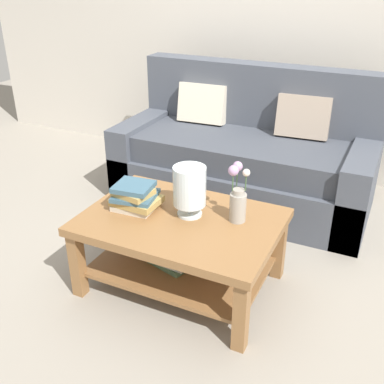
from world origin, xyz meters
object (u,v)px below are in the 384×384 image
Objects in this scene: couch at (245,157)px; flower_pitcher at (238,198)px; book_stack_main at (135,197)px; glass_hurricane_vase at (190,187)px.

flower_pitcher is at bearing -72.96° from couch.
flower_pitcher is at bearing 11.86° from book_stack_main.
couch is 6.68× the size of glass_hurricane_vase.
couch is at bearing 93.98° from glass_hurricane_vase.
glass_hurricane_vase is at bearing -167.95° from flower_pitcher.
flower_pitcher reaches higher than book_stack_main.
book_stack_main is 0.81× the size of flower_pitcher.
couch is 1.23m from flower_pitcher.
flower_pitcher is (0.59, 0.12, 0.07)m from book_stack_main.
couch reaches higher than glass_hurricane_vase.
book_stack_main is at bearing -168.14° from flower_pitcher.
couch reaches higher than flower_pitcher.
flower_pitcher is at bearing 12.05° from glass_hurricane_vase.
glass_hurricane_vase is (0.08, -1.21, 0.28)m from couch.
glass_hurricane_vase is at bearing 11.70° from book_stack_main.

